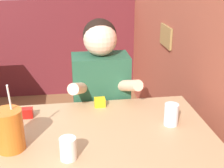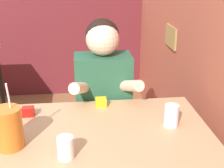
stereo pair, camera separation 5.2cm
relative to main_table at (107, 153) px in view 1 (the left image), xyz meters
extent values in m
cube|color=olive|center=(0.61, 1.08, 0.28)|extent=(0.02, 0.25, 0.16)
cube|color=maroon|center=(-0.75, 2.29, -0.11)|extent=(5.74, 0.06, 1.10)
cube|color=tan|center=(0.00, 0.00, 0.04)|extent=(1.03, 0.87, 0.04)
cylinder|color=black|center=(-0.48, 0.40, -0.32)|extent=(0.04, 0.04, 0.69)
cylinder|color=black|center=(0.48, 0.40, -0.32)|extent=(0.04, 0.04, 0.69)
cube|color=#235138|center=(0.04, 0.56, -0.44)|extent=(0.31, 0.20, 0.45)
cube|color=#235138|center=(0.04, 0.56, 0.04)|extent=(0.34, 0.20, 0.52)
sphere|color=black|center=(0.04, 0.59, 0.41)|extent=(0.20, 0.20, 0.20)
sphere|color=beige|center=(0.04, 0.56, 0.40)|extent=(0.20, 0.20, 0.20)
cylinder|color=beige|center=(-0.10, 0.42, 0.15)|extent=(0.14, 0.27, 0.15)
cylinder|color=beige|center=(0.17, 0.42, 0.15)|extent=(0.14, 0.27, 0.15)
cylinder|color=#C6661E|center=(-0.42, 0.00, 0.15)|extent=(0.12, 0.12, 0.18)
cylinder|color=white|center=(-0.40, 0.00, 0.30)|extent=(0.01, 0.04, 0.14)
cylinder|color=silver|center=(0.33, 0.11, 0.12)|extent=(0.07, 0.07, 0.11)
cylinder|color=silver|center=(-0.17, -0.11, 0.11)|extent=(0.07, 0.07, 0.10)
cube|color=#B7140F|center=(-0.38, 0.29, 0.09)|extent=(0.06, 0.04, 0.05)
cube|color=yellow|center=(0.01, 0.36, 0.09)|extent=(0.06, 0.04, 0.05)
camera|label=1|loc=(-0.15, -1.20, 0.82)|focal=50.00mm
camera|label=2|loc=(-0.10, -1.21, 0.82)|focal=50.00mm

